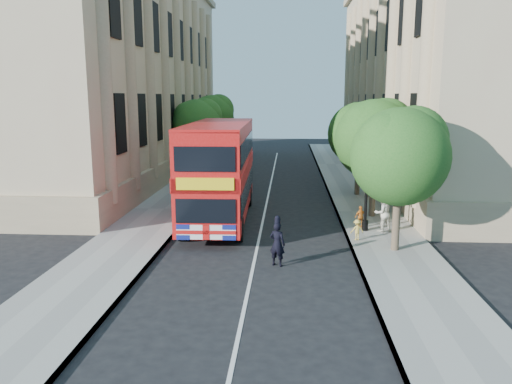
% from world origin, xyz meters
% --- Properties ---
extents(ground, '(120.00, 120.00, 0.00)m').
position_xyz_m(ground, '(0.00, 0.00, 0.00)').
color(ground, black).
rests_on(ground, ground).
extents(pavement_right, '(3.50, 80.00, 0.12)m').
position_xyz_m(pavement_right, '(5.75, 10.00, 0.06)').
color(pavement_right, gray).
rests_on(pavement_right, ground).
extents(pavement_left, '(3.50, 80.00, 0.12)m').
position_xyz_m(pavement_left, '(-5.75, 10.00, 0.06)').
color(pavement_left, gray).
rests_on(pavement_left, ground).
extents(building_right, '(12.00, 38.00, 18.00)m').
position_xyz_m(building_right, '(13.80, 24.00, 9.00)').
color(building_right, tan).
rests_on(building_right, ground).
extents(building_left, '(12.00, 38.00, 18.00)m').
position_xyz_m(building_left, '(-13.80, 24.00, 9.00)').
color(building_left, tan).
rests_on(building_left, ground).
extents(tree_right_near, '(4.00, 4.00, 6.08)m').
position_xyz_m(tree_right_near, '(5.84, 3.03, 4.25)').
color(tree_right_near, '#473828').
rests_on(tree_right_near, ground).
extents(tree_right_mid, '(4.20, 4.20, 6.37)m').
position_xyz_m(tree_right_mid, '(5.84, 9.03, 4.45)').
color(tree_right_mid, '#473828').
rests_on(tree_right_mid, ground).
extents(tree_right_far, '(4.00, 4.00, 6.15)m').
position_xyz_m(tree_right_far, '(5.84, 15.03, 4.31)').
color(tree_right_far, '#473828').
rests_on(tree_right_far, ground).
extents(tree_left_far, '(4.00, 4.00, 6.30)m').
position_xyz_m(tree_left_far, '(-5.96, 22.03, 4.44)').
color(tree_left_far, '#473828').
rests_on(tree_left_far, ground).
extents(tree_left_back, '(4.20, 4.20, 6.65)m').
position_xyz_m(tree_left_back, '(-5.96, 30.03, 4.71)').
color(tree_left_back, '#473828').
rests_on(tree_left_back, ground).
extents(lamp_post, '(0.32, 0.32, 5.16)m').
position_xyz_m(lamp_post, '(5.00, 6.00, 2.51)').
color(lamp_post, black).
rests_on(lamp_post, pavement_right).
extents(double_decker_bus, '(3.16, 10.93, 5.01)m').
position_xyz_m(double_decker_bus, '(-2.23, 7.94, 2.77)').
color(double_decker_bus, '#B50E0C').
rests_on(double_decker_bus, ground).
extents(box_van, '(2.19, 5.15, 2.92)m').
position_xyz_m(box_van, '(-2.90, 16.21, 1.43)').
color(box_van, black).
rests_on(box_van, ground).
extents(police_constable, '(0.74, 0.63, 1.73)m').
position_xyz_m(police_constable, '(0.92, 1.00, 0.86)').
color(police_constable, black).
rests_on(police_constable, ground).
extents(woman_pedestrian, '(1.07, 0.96, 1.80)m').
position_xyz_m(woman_pedestrian, '(5.79, 5.90, 1.02)').
color(woman_pedestrian, beige).
rests_on(woman_pedestrian, pavement_right).
extents(child_a, '(0.68, 0.48, 1.08)m').
position_xyz_m(child_a, '(4.85, 6.52, 0.66)').
color(child_a, orange).
rests_on(child_a, pavement_right).
extents(child_b, '(0.66, 0.47, 0.93)m').
position_xyz_m(child_b, '(4.40, 4.35, 0.58)').
color(child_b, gold).
rests_on(child_b, pavement_right).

